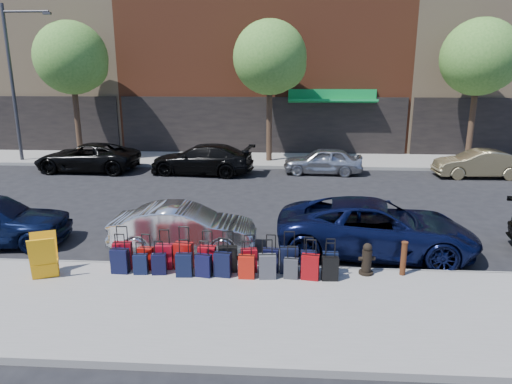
# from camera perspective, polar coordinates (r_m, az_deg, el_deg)

# --- Properties ---
(ground) EXTENTS (120.00, 120.00, 0.00)m
(ground) POSITION_cam_1_polar(r_m,az_deg,el_deg) (15.73, -1.45, -3.00)
(ground) COLOR black
(ground) RESTS_ON ground
(sidewalk_near) EXTENTS (60.00, 4.00, 0.15)m
(sidewalk_near) POSITION_cam_1_polar(r_m,az_deg,el_deg) (9.74, -4.92, -14.29)
(sidewalk_near) COLOR gray
(sidewalk_near) RESTS_ON ground
(sidewalk_far) EXTENTS (60.00, 4.00, 0.15)m
(sidewalk_far) POSITION_cam_1_polar(r_m,az_deg,el_deg) (25.39, 0.54, 4.05)
(sidewalk_far) COLOR gray
(sidewalk_far) RESTS_ON ground
(curb_near) EXTENTS (60.00, 0.08, 0.15)m
(curb_near) POSITION_cam_1_polar(r_m,az_deg,el_deg) (11.53, -3.43, -9.43)
(curb_near) COLOR gray
(curb_near) RESTS_ON ground
(curb_far) EXTENTS (60.00, 0.08, 0.15)m
(curb_far) POSITION_cam_1_polar(r_m,az_deg,el_deg) (23.42, 0.27, 3.14)
(curb_far) COLOR gray
(curb_far) RESTS_ON ground
(building_left) EXTENTS (15.00, 12.12, 16.00)m
(building_left) POSITION_cam_1_polar(r_m,az_deg,el_deg) (37.33, -25.44, 18.32)
(building_left) COLOR tan
(building_left) RESTS_ON ground
(building_right) EXTENTS (15.00, 12.12, 18.00)m
(building_right) POSITION_cam_1_polar(r_m,az_deg,el_deg) (36.26, 29.30, 19.63)
(building_right) COLOR tan
(building_right) RESTS_ON ground
(tree_left) EXTENTS (3.80, 3.80, 7.27)m
(tree_left) POSITION_cam_1_polar(r_m,az_deg,el_deg) (26.87, -21.79, 15.07)
(tree_left) COLOR black
(tree_left) RESTS_ON sidewalk_far
(tree_center) EXTENTS (3.80, 3.80, 7.27)m
(tree_center) POSITION_cam_1_polar(r_m,az_deg,el_deg) (24.43, 2.07, 16.20)
(tree_center) COLOR black
(tree_center) RESTS_ON sidewalk_far
(tree_right) EXTENTS (3.80, 3.80, 7.27)m
(tree_right) POSITION_cam_1_polar(r_m,az_deg,el_deg) (26.31, 26.42, 14.63)
(tree_right) COLOR black
(tree_right) RESTS_ON sidewalk_far
(streetlight) EXTENTS (2.59, 0.18, 8.00)m
(streetlight) POSITION_cam_1_polar(r_m,az_deg,el_deg) (27.61, -27.93, 12.83)
(streetlight) COLOR #333338
(streetlight) RESTS_ON sidewalk_far
(suitcase_front_0) EXTENTS (0.47, 0.29, 1.06)m
(suitcase_front_0) POSITION_cam_1_polar(r_m,az_deg,el_deg) (11.65, -16.30, -7.60)
(suitcase_front_0) COLOR maroon
(suitcase_front_0) RESTS_ON sidewalk_near
(suitcase_front_1) EXTENTS (0.38, 0.24, 0.88)m
(suitcase_front_1) POSITION_cam_1_polar(r_m,az_deg,el_deg) (11.50, -13.59, -8.01)
(suitcase_front_1) COLOR #9A0F09
(suitcase_front_1) RESTS_ON sidewalk_near
(suitcase_front_2) EXTENTS (0.41, 0.23, 0.98)m
(suitcase_front_2) POSITION_cam_1_polar(r_m,az_deg,el_deg) (11.41, -11.35, -7.90)
(suitcase_front_2) COLOR maroon
(suitcase_front_2) RESTS_ON sidewalk_near
(suitcase_front_3) EXTENTS (0.47, 0.31, 1.07)m
(suitcase_front_3) POSITION_cam_1_polar(r_m,az_deg,el_deg) (11.30, -9.02, -7.88)
(suitcase_front_3) COLOR #950B09
(suitcase_front_3) RESTS_ON sidewalk_near
(suitcase_front_4) EXTENTS (0.43, 0.26, 1.00)m
(suitcase_front_4) POSITION_cam_1_polar(r_m,az_deg,el_deg) (11.12, -6.12, -8.27)
(suitcase_front_4) COLOR #A20A14
(suitcase_front_4) RESTS_ON sidewalk_near
(suitcase_front_5) EXTENTS (0.44, 0.27, 1.01)m
(suitcase_front_5) POSITION_cam_1_polar(r_m,az_deg,el_deg) (11.05, -3.49, -8.33)
(suitcase_front_5) COLOR black
(suitcase_front_5) RESTS_ON sidewalk_near
(suitcase_front_6) EXTENTS (0.41, 0.27, 0.92)m
(suitcase_front_6) POSITION_cam_1_polar(r_m,az_deg,el_deg) (11.02, -0.88, -8.53)
(suitcase_front_6) COLOR maroon
(suitcase_front_6) RESTS_ON sidewalk_near
(suitcase_front_7) EXTENTS (0.40, 0.24, 0.92)m
(suitcase_front_7) POSITION_cam_1_polar(r_m,az_deg,el_deg) (11.04, 1.83, -8.50)
(suitcase_front_7) COLOR black
(suitcase_front_7) RESTS_ON sidewalk_near
(suitcase_front_8) EXTENTS (0.43, 0.25, 1.02)m
(suitcase_front_8) POSITION_cam_1_polar(r_m,az_deg,el_deg) (10.99, 4.15, -8.47)
(suitcase_front_8) COLOR black
(suitcase_front_8) RESTS_ON sidewalk_near
(suitcase_front_9) EXTENTS (0.37, 0.21, 0.90)m
(suitcase_front_9) POSITION_cam_1_polar(r_m,az_deg,el_deg) (11.02, 6.57, -8.69)
(suitcase_front_9) COLOR black
(suitcase_front_9) RESTS_ON sidewalk_near
(suitcase_front_10) EXTENTS (0.36, 0.20, 0.87)m
(suitcase_front_10) POSITION_cam_1_polar(r_m,az_deg,el_deg) (11.06, 9.24, -8.75)
(suitcase_front_10) COLOR black
(suitcase_front_10) RESTS_ON sidewalk_near
(suitcase_back_0) EXTENTS (0.41, 0.25, 0.96)m
(suitcase_back_0) POSITION_cam_1_polar(r_m,az_deg,el_deg) (11.43, -16.63, -8.24)
(suitcase_back_0) COLOR black
(suitcase_back_0) RESTS_ON sidewalk_near
(suitcase_back_1) EXTENTS (0.34, 0.22, 0.79)m
(suitcase_back_1) POSITION_cam_1_polar(r_m,az_deg,el_deg) (11.27, -14.22, -8.71)
(suitcase_back_1) COLOR black
(suitcase_back_1) RESTS_ON sidewalk_near
(suitcase_back_2) EXTENTS (0.36, 0.24, 0.81)m
(suitcase_back_2) POSITION_cam_1_polar(r_m,az_deg,el_deg) (11.15, -12.02, -8.78)
(suitcase_back_2) COLOR black
(suitcase_back_2) RESTS_ON sidewalk_near
(suitcase_back_3) EXTENTS (0.39, 0.24, 0.89)m
(suitcase_back_3) POSITION_cam_1_polar(r_m,az_deg,el_deg) (10.93, -8.98, -8.99)
(suitcase_back_3) COLOR black
(suitcase_back_3) RESTS_ON sidewalk_near
(suitcase_back_4) EXTENTS (0.39, 0.27, 0.86)m
(suitcase_back_4) POSITION_cam_1_polar(r_m,az_deg,el_deg) (10.86, -6.56, -9.11)
(suitcase_back_4) COLOR black
(suitcase_back_4) RESTS_ON sidewalk_near
(suitcase_back_5) EXTENTS (0.42, 0.28, 0.93)m
(suitcase_back_5) POSITION_cam_1_polar(r_m,az_deg,el_deg) (10.82, -4.19, -9.02)
(suitcase_back_5) COLOR black
(suitcase_back_5) RESTS_ON sidewalk_near
(suitcase_back_6) EXTENTS (0.37, 0.22, 0.89)m
(suitcase_back_6) POSITION_cam_1_polar(r_m,az_deg,el_deg) (10.71, -1.19, -9.32)
(suitcase_back_6) COLOR #AF170B
(suitcase_back_6) RESTS_ON sidewalk_near
(suitcase_back_7) EXTENTS (0.41, 0.27, 0.94)m
(suitcase_back_7) POSITION_cam_1_polar(r_m,az_deg,el_deg) (10.70, 1.43, -9.27)
(suitcase_back_7) COLOR #3F3F45
(suitcase_back_7) RESTS_ON sidewalk_near
(suitcase_back_8) EXTENTS (0.34, 0.22, 0.78)m
(suitcase_back_8) POSITION_cam_1_polar(r_m,az_deg,el_deg) (10.74, 4.40, -9.48)
(suitcase_back_8) COLOR #343438
(suitcase_back_8) RESTS_ON sidewalk_near
(suitcase_back_9) EXTENTS (0.43, 0.29, 0.95)m
(suitcase_back_9) POSITION_cam_1_polar(r_m,az_deg,el_deg) (10.72, 6.79, -9.29)
(suitcase_back_9) COLOR maroon
(suitcase_back_9) RESTS_ON sidewalk_near
(suitcase_back_10) EXTENTS (0.38, 0.23, 0.89)m
(suitcase_back_10) POSITION_cam_1_polar(r_m,az_deg,el_deg) (10.75, 9.23, -9.42)
(suitcase_back_10) COLOR black
(suitcase_back_10) RESTS_ON sidewalk_near
(fire_hydrant) EXTENTS (0.39, 0.35, 0.77)m
(fire_hydrant) POSITION_cam_1_polar(r_m,az_deg,el_deg) (11.19, 13.67, -8.23)
(fire_hydrant) COLOR black
(fire_hydrant) RESTS_ON sidewalk_near
(bollard) EXTENTS (0.15, 0.15, 0.83)m
(bollard) POSITION_cam_1_polar(r_m,az_deg,el_deg) (11.35, 17.97, -7.84)
(bollard) COLOR #38190C
(bollard) RESTS_ON sidewalk_near
(display_rack) EXTENTS (0.77, 0.81, 1.03)m
(display_rack) POSITION_cam_1_polar(r_m,az_deg,el_deg) (11.75, -25.00, -7.32)
(display_rack) COLOR #F2A00D
(display_rack) RESTS_ON sidewalk_near
(car_near_1) EXTENTS (3.95, 1.45, 1.29)m
(car_near_1) POSITION_cam_1_polar(r_m,az_deg,el_deg) (12.67, -8.99, -4.55)
(car_near_1) COLOR silver
(car_near_1) RESTS_ON ground
(car_near_2) EXTENTS (5.51, 2.99, 1.47)m
(car_near_2) POSITION_cam_1_polar(r_m,az_deg,el_deg) (12.76, 14.77, -4.31)
(car_near_2) COLOR #0D133A
(car_near_2) RESTS_ON ground
(car_far_0) EXTENTS (5.10, 2.50, 1.40)m
(car_far_0) POSITION_cam_1_polar(r_m,az_deg,el_deg) (24.17, -20.35, 4.08)
(car_far_0) COLOR black
(car_far_0) RESTS_ON ground
(car_far_1) EXTENTS (5.18, 2.57, 1.45)m
(car_far_1) POSITION_cam_1_polar(r_m,az_deg,el_deg) (22.20, -6.78, 4.09)
(car_far_1) COLOR black
(car_far_1) RESTS_ON ground
(car_far_2) EXTENTS (3.84, 1.70, 1.29)m
(car_far_2) POSITION_cam_1_polar(r_m,az_deg,el_deg) (22.32, 8.35, 3.88)
(car_far_2) COLOR #B6B8BD
(car_far_2) RESTS_ON ground
(car_far_3) EXTENTS (3.98, 1.46, 1.30)m
(car_far_3) POSITION_cam_1_polar(r_m,az_deg,el_deg) (23.71, 26.04, 3.19)
(car_far_3) COLOR #97885C
(car_far_3) RESTS_ON ground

